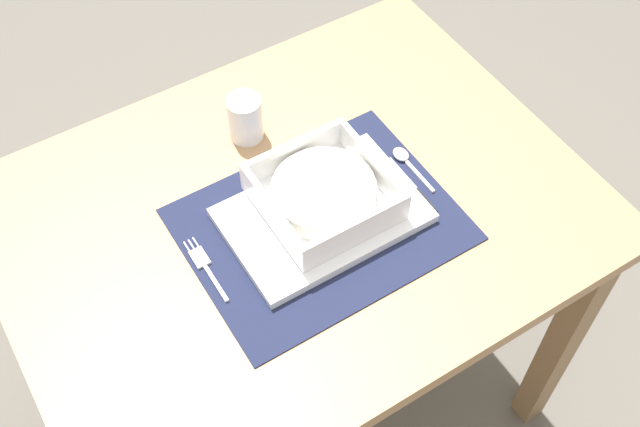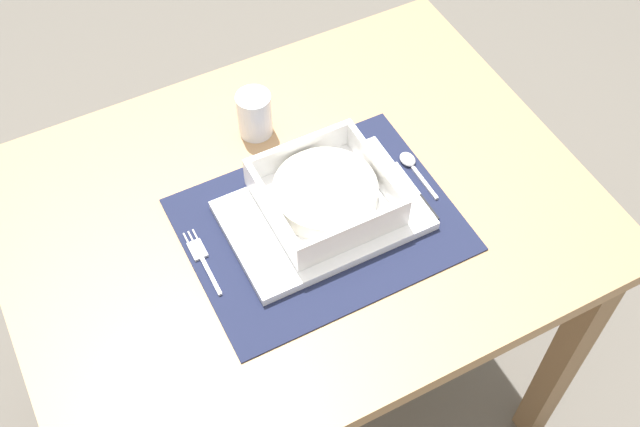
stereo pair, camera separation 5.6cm
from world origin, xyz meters
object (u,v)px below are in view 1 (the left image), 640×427
at_px(dining_table, 296,247).
at_px(butter_knife, 413,189).
at_px(spoon, 405,159).
at_px(porridge_bowl, 324,194).
at_px(bread_knife, 390,183).
at_px(fork, 204,265).
at_px(drinking_glass, 245,120).

height_order(dining_table, butter_knife, butter_knife).
distance_m(spoon, butter_knife, 0.06).
bearing_deg(spoon, porridge_bowl, -176.99).
bearing_deg(bread_knife, dining_table, 167.16).
height_order(dining_table, fork, fork).
xyz_separation_m(porridge_bowl, bread_knife, (0.12, -0.01, -0.04)).
relative_size(porridge_bowl, butter_knife, 1.45).
relative_size(bread_knife, drinking_glass, 1.61).
relative_size(dining_table, butter_knife, 7.03).
bearing_deg(porridge_bowl, butter_knife, -17.44).
bearing_deg(dining_table, fork, -173.05).
distance_m(bread_knife, drinking_glass, 0.27).
height_order(dining_table, drinking_glass, drinking_glass).
bearing_deg(fork, butter_knife, -3.91).
distance_m(spoon, drinking_glass, 0.27).
distance_m(dining_table, spoon, 0.24).
bearing_deg(spoon, drinking_glass, 133.29).
bearing_deg(spoon, fork, 179.59).
bearing_deg(fork, porridge_bowl, 2.83).
xyz_separation_m(bread_knife, drinking_glass, (-0.14, 0.22, 0.03)).
height_order(butter_knife, drinking_glass, drinking_glass).
distance_m(porridge_bowl, drinking_glass, 0.21).
xyz_separation_m(fork, butter_knife, (0.35, -0.05, 0.00)).
distance_m(dining_table, drinking_glass, 0.23).
xyz_separation_m(dining_table, spoon, (0.21, -0.01, 0.11)).
bearing_deg(spoon, butter_knife, -114.57).
xyz_separation_m(butter_knife, drinking_glass, (-0.17, 0.25, 0.03)).
distance_m(fork, spoon, 0.38).
bearing_deg(porridge_bowl, bread_knife, -6.56).
xyz_separation_m(dining_table, drinking_glass, (0.01, 0.18, 0.14)).
distance_m(porridge_bowl, fork, 0.21).
xyz_separation_m(dining_table, fork, (-0.17, -0.02, 0.11)).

